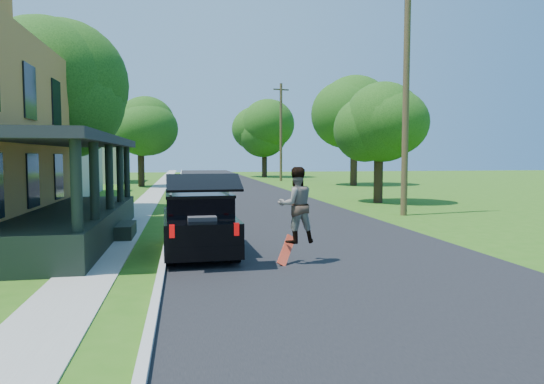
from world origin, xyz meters
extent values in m
plane|color=#2C6013|center=(0.00, 0.00, 0.00)|extent=(140.00, 140.00, 0.00)
cube|color=black|center=(0.00, 20.00, 0.00)|extent=(8.00, 120.00, 0.02)
cube|color=#ACACA7|center=(-4.05, 20.00, 0.00)|extent=(0.15, 120.00, 0.12)
cube|color=gray|center=(-5.60, 20.00, 0.00)|extent=(1.30, 120.00, 0.03)
cube|color=black|center=(-6.80, 6.00, 0.45)|extent=(2.40, 10.00, 0.90)
cube|color=black|center=(-6.80, 6.00, 3.00)|extent=(2.60, 10.30, 0.25)
cube|color=#ADA799|center=(-13.50, 24.00, 2.50)|extent=(8.00, 8.00, 5.00)
pyramid|color=black|center=(-13.50, 24.00, 7.20)|extent=(12.78, 12.78, 2.20)
cube|color=#ADA799|center=(-13.50, 40.00, 2.50)|extent=(8.00, 8.00, 5.00)
pyramid|color=black|center=(-13.50, 40.00, 7.20)|extent=(12.78, 12.78, 2.20)
cube|color=black|center=(-3.20, 3.23, 0.62)|extent=(1.91, 4.23, 0.80)
cube|color=black|center=(-3.21, 3.37, 1.26)|extent=(1.71, 2.64, 0.52)
cube|color=black|center=(-3.21, 3.37, 1.54)|extent=(1.75, 2.73, 0.08)
cube|color=black|center=(-3.12, 1.20, 1.94)|extent=(1.64, 0.92, 0.36)
cube|color=#35353A|center=(-3.15, 1.98, 0.90)|extent=(0.68, 0.59, 0.43)
cube|color=silver|center=(-3.91, 3.35, 1.63)|extent=(0.14, 2.29, 0.06)
cube|color=silver|center=(-2.51, 3.40, 1.63)|extent=(0.14, 2.29, 0.06)
cube|color=#990505|center=(-3.82, 1.14, 0.90)|extent=(0.12, 0.06, 0.28)
cube|color=#990505|center=(-2.42, 1.19, 0.90)|extent=(0.12, 0.06, 0.28)
cylinder|color=black|center=(-4.01, 4.57, 0.32)|extent=(0.25, 0.65, 0.64)
cylinder|color=black|center=(-2.49, 4.63, 0.32)|extent=(0.25, 0.65, 0.64)
cylinder|color=black|center=(-3.91, 1.83, 0.32)|extent=(0.25, 0.65, 0.64)
cylinder|color=black|center=(-2.39, 1.88, 0.32)|extent=(0.25, 0.65, 0.64)
imported|color=black|center=(-1.00, 1.50, 1.38)|extent=(0.93, 0.76, 1.77)
cube|color=red|center=(-1.23, 1.47, 0.33)|extent=(0.55, 0.52, 0.70)
cylinder|color=black|center=(-9.74, 13.24, 1.55)|extent=(0.68, 0.68, 3.10)
sphere|color=#34721E|center=(-9.74, 13.24, 4.99)|extent=(6.89, 6.89, 5.66)
sphere|color=#34721E|center=(-9.43, 12.85, 6.24)|extent=(5.97, 5.97, 4.90)
sphere|color=#34721E|center=(-10.12, 13.75, 5.62)|extent=(6.13, 6.13, 5.03)
cylinder|color=black|center=(-7.12, 32.64, 1.54)|extent=(0.70, 0.70, 3.08)
sphere|color=#34721E|center=(-7.12, 32.64, 4.77)|extent=(6.52, 6.52, 5.06)
sphere|color=#34721E|center=(-6.86, 32.23, 5.89)|extent=(5.65, 5.65, 4.39)
sphere|color=#34721E|center=(-7.44, 33.17, 5.33)|extent=(5.79, 5.79, 4.50)
cylinder|color=black|center=(6.82, 15.41, 1.32)|extent=(0.61, 0.61, 2.63)
sphere|color=#34721E|center=(6.82, 15.41, 3.95)|extent=(4.88, 4.88, 3.95)
sphere|color=#34721E|center=(7.23, 15.25, 4.83)|extent=(4.23, 4.23, 3.43)
sphere|color=#34721E|center=(6.30, 15.63, 4.39)|extent=(4.34, 4.34, 3.51)
cylinder|color=black|center=(10.92, 30.69, 2.05)|extent=(0.79, 0.79, 4.11)
sphere|color=#34721E|center=(10.92, 30.69, 6.14)|extent=(7.96, 7.96, 6.09)
sphere|color=#34721E|center=(11.44, 30.55, 7.49)|extent=(6.90, 6.90, 5.28)
sphere|color=#34721E|center=(10.26, 30.88, 6.81)|extent=(7.08, 7.08, 5.42)
cylinder|color=black|center=(6.17, 49.49, 1.66)|extent=(0.84, 0.84, 3.31)
sphere|color=#34721E|center=(6.17, 49.49, 5.50)|extent=(8.67, 8.67, 6.56)
sphere|color=#34721E|center=(6.45, 48.99, 6.96)|extent=(7.52, 7.52, 5.69)
sphere|color=#34721E|center=(5.84, 50.13, 6.23)|extent=(7.71, 7.71, 5.84)
cylinder|color=#4E3E24|center=(5.66, 9.83, 5.28)|extent=(0.29, 0.29, 10.57)
cylinder|color=#4E3E24|center=(6.20, 39.31, 4.96)|extent=(0.32, 0.32, 9.91)
cube|color=#4E3E24|center=(6.20, 39.31, 9.29)|extent=(1.66, 0.45, 0.13)
camera|label=1|loc=(-3.54, -9.41, 2.51)|focal=32.00mm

